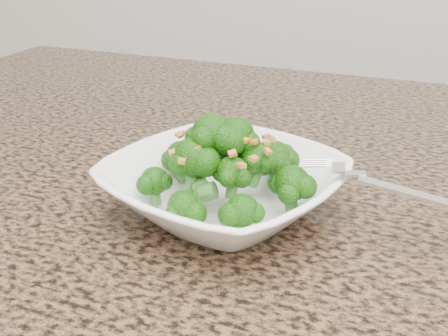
% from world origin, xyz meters
% --- Properties ---
extents(granite_counter, '(1.64, 1.04, 0.03)m').
position_xyz_m(granite_counter, '(0.00, 0.30, 0.89)').
color(granite_counter, brown).
rests_on(granite_counter, cabinet).
extents(bowl, '(0.28, 0.28, 0.06)m').
position_xyz_m(bowl, '(-0.13, 0.23, 0.93)').
color(bowl, white).
rests_on(bowl, granite_counter).
extents(broccoli_pile, '(0.20, 0.20, 0.07)m').
position_xyz_m(broccoli_pile, '(-0.13, 0.23, 0.99)').
color(broccoli_pile, '#1A580A').
rests_on(broccoli_pile, bowl).
extents(garlic_topping, '(0.12, 0.12, 0.01)m').
position_xyz_m(garlic_topping, '(-0.13, 0.23, 1.02)').
color(garlic_topping, '#B87C2C').
rests_on(garlic_topping, broccoli_pile).
extents(fork, '(0.18, 0.06, 0.01)m').
position_xyz_m(fork, '(0.00, 0.24, 0.96)').
color(fork, silver).
rests_on(fork, bowl).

